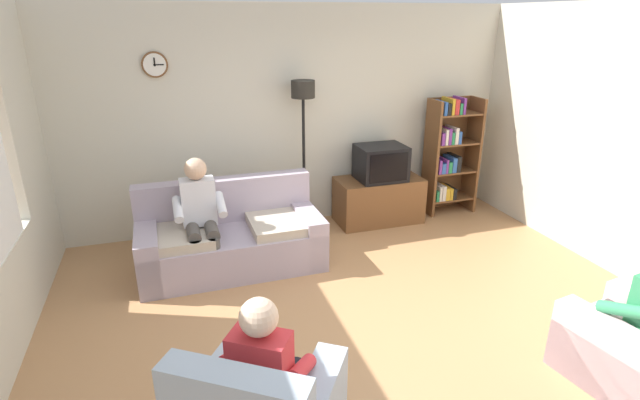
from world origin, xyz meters
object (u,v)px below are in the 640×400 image
at_px(tv, 381,163).
at_px(person_on_couch, 200,213).
at_px(bookshelf, 448,154).
at_px(floor_lamp, 303,115).
at_px(person_in_left_armchair, 267,368).
at_px(couch, 231,239).
at_px(person_in_right_armchair, 640,307).
at_px(tv_stand, 378,200).

height_order(tv, person_on_couch, person_on_couch).
distance_m(bookshelf, floor_lamp, 2.11).
height_order(bookshelf, person_in_left_armchair, bookshelf).
relative_size(couch, person_in_right_armchair, 1.71).
bearing_deg(person_in_right_armchair, tv_stand, 99.22).
relative_size(tv, person_on_couch, 0.48).
bearing_deg(tv, floor_lamp, 172.81).
bearing_deg(person_in_right_armchair, bookshelf, 81.61).
distance_m(person_on_couch, person_in_right_armchair, 3.81).
bearing_deg(person_in_right_armchair, couch, 134.05).
bearing_deg(tv_stand, couch, -161.80).
distance_m(tv_stand, person_on_couch, 2.47).
xyz_separation_m(couch, tv_stand, (2.01, 0.66, -0.02)).
relative_size(couch, tv, 3.19).
relative_size(couch, person_in_left_armchair, 1.71).
bearing_deg(tv, couch, -162.43).
height_order(tv, floor_lamp, floor_lamp).
height_order(tv_stand, tv, tv).
height_order(couch, bookshelf, bookshelf).
xyz_separation_m(tv_stand, person_in_left_armchair, (-2.12, -3.12, 0.31)).
bearing_deg(floor_lamp, bookshelf, -0.93).
bearing_deg(person_on_couch, person_in_left_armchair, -85.43).
height_order(floor_lamp, person_on_couch, floor_lamp).
bearing_deg(tv_stand, bookshelf, 3.68).
distance_m(floor_lamp, person_on_couch, 1.76).
xyz_separation_m(floor_lamp, person_in_right_armchair, (1.51, -3.40, -0.85)).
xyz_separation_m(couch, tv, (2.01, 0.64, 0.49)).
relative_size(tv_stand, person_in_left_armchair, 0.98).
xyz_separation_m(person_in_left_armchair, person_in_right_armchair, (2.66, -0.17, 0.00)).
xyz_separation_m(floor_lamp, person_on_couch, (-1.33, -0.87, -0.75)).
relative_size(couch, floor_lamp, 1.03).
height_order(tv_stand, person_on_couch, person_on_couch).
xyz_separation_m(couch, person_in_left_armchair, (-0.11, -2.46, 0.29)).
bearing_deg(tv, person_on_couch, -162.07).
xyz_separation_m(bookshelf, person_in_right_armchair, (-0.50, -3.37, -0.21)).
distance_m(tv, bookshelf, 1.04).
height_order(person_on_couch, person_in_left_armchair, person_on_couch).
distance_m(floor_lamp, person_in_right_armchair, 3.82).
xyz_separation_m(bookshelf, person_in_left_armchair, (-3.16, -3.19, -0.21)).
height_order(person_in_left_armchair, person_in_right_armchair, same).
bearing_deg(floor_lamp, person_in_right_armchair, -65.98).
height_order(couch, person_on_couch, person_on_couch).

